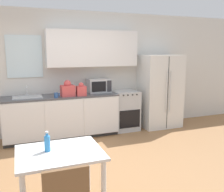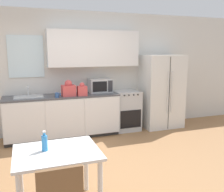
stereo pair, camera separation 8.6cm
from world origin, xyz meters
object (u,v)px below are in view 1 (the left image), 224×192
oven_range (125,110)px  dining_table (60,162)px  coffee_mug (57,95)px  microwave (99,85)px  refrigerator (160,91)px  drink_bottle (47,143)px

oven_range → dining_table: 3.22m
coffee_mug → microwave: bearing=18.7°
refrigerator → coffee_mug: (-2.51, -0.21, 0.09)m
dining_table → drink_bottle: bearing=155.6°
coffee_mug → refrigerator: bearing=4.8°
microwave → drink_bottle: size_ratio=2.19×
refrigerator → drink_bottle: (-2.96, -2.47, -0.04)m
dining_table → drink_bottle: 0.26m
drink_bottle → dining_table: bearing=-24.4°
microwave → dining_table: (-1.32, -2.65, -0.46)m
refrigerator → drink_bottle: bearing=-140.2°
refrigerator → drink_bottle: refrigerator is taller
coffee_mug → drink_bottle: bearing=-101.2°
oven_range → drink_bottle: (-2.05, -2.52, 0.37)m
refrigerator → coffee_mug: size_ratio=15.57×
refrigerator → dining_table: refrigerator is taller
drink_bottle → coffee_mug: bearing=78.8°
refrigerator → microwave: 1.53m
microwave → coffee_mug: (-1.00, -0.34, -0.10)m
dining_table → coffee_mug: bearing=82.0°
oven_range → dining_table: size_ratio=0.99×
oven_range → drink_bottle: 3.27m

